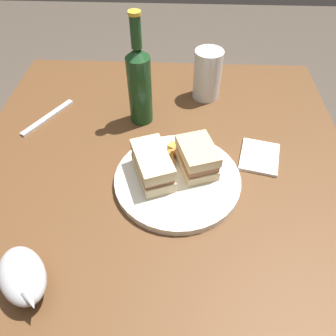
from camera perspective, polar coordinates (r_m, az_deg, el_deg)
The scene contains 14 objects.
ground_plane at distance 1.39m, azimuth -0.95°, elevation -21.18°, with size 6.00×6.00×0.00m, color #4C4238.
dining_table at distance 1.06m, azimuth -1.19°, elevation -13.91°, with size 1.01×0.93×0.72m, color brown.
plate at distance 0.74m, azimuth 1.67°, elevation -2.06°, with size 0.28×0.28×0.02m, color silver.
sandwich_half_left at distance 0.73m, azimuth 5.14°, elevation 2.09°, with size 0.12×0.10×0.07m.
sandwich_half_right at distance 0.71m, azimuth -2.72°, elevation 0.46°, with size 0.14×0.11×0.07m.
potato_wedge_front at distance 0.77m, azimuth 2.28°, elevation 2.43°, with size 0.04×0.02×0.02m, color #AD702D.
potato_wedge_middle at distance 0.76m, azimuth 0.13°, elevation 1.69°, with size 0.05×0.02×0.01m, color #AD702D.
potato_wedge_back at distance 0.78m, azimuth 1.75°, elevation 3.25°, with size 0.05×0.02×0.02m, color gold.
potato_wedge_left_edge at distance 0.79m, azimuth 3.00°, elevation 4.06°, with size 0.04×0.02×0.02m, color gold.
pint_glass at distance 0.97m, azimuth 6.89°, elevation 15.64°, with size 0.08×0.08×0.14m.
gravy_boat at distance 0.63m, azimuth -24.16°, elevation -16.93°, with size 0.14×0.13×0.06m.
cider_bottle at distance 0.85m, azimuth -5.03°, elevation 14.61°, with size 0.06×0.06×0.29m.
napkin at distance 0.82m, azimuth 15.76°, elevation 1.92°, with size 0.11×0.09×0.01m, color white.
fork at distance 0.97m, azimuth -20.34°, elevation 8.36°, with size 0.18×0.02×0.01m, color silver.
Camera 1 is at (-0.51, -0.05, 1.29)m, focal length 34.71 mm.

